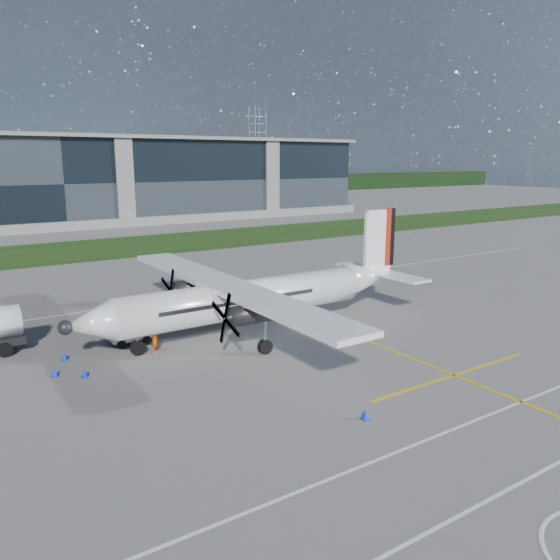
{
  "coord_description": "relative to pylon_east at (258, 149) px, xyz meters",
  "views": [
    {
      "loc": [
        -20.15,
        -23.93,
        11.44
      ],
      "look_at": [
        0.9,
        7.92,
        2.98
      ],
      "focal_mm": 35.0,
      "sensor_mm": 36.0,
      "label": 1
    }
  ],
  "objects": [
    {
      "name": "safety_cone_fwd",
      "position": [
        -100.08,
        -144.21,
        -14.75
      ],
      "size": [
        0.36,
        0.36,
        0.5
      ],
      "primitive_type": "cone",
      "color": "#0C28CE",
      "rests_on": "ground"
    },
    {
      "name": "grass_strip",
      "position": [
        -85.0,
        -102.0,
        -14.98
      ],
      "size": [
        400.0,
        18.0,
        0.04
      ],
      "primitive_type": "cube",
      "color": "#1A390F",
      "rests_on": "ground"
    },
    {
      "name": "terminal_building",
      "position": [
        -85.0,
        -70.0,
        -7.5
      ],
      "size": [
        120.0,
        20.0,
        15.0
      ],
      "primitive_type": "cube",
      "color": "black",
      "rests_on": "ground"
    },
    {
      "name": "tree_line",
      "position": [
        -85.0,
        -10.0,
        -12.0
      ],
      "size": [
        400.0,
        6.0,
        6.0
      ],
      "primitive_type": "cube",
      "color": "black",
      "rests_on": "ground"
    },
    {
      "name": "pylon_east",
      "position": [
        0.0,
        0.0,
        0.0
      ],
      "size": [
        9.0,
        4.6,
        30.0
      ],
      "primitive_type": null,
      "color": "gray",
      "rests_on": "ground"
    },
    {
      "name": "safety_cone_nose_port",
      "position": [
        -98.75,
        -145.22,
        -14.75
      ],
      "size": [
        0.36,
        0.36,
        0.5
      ],
      "primitive_type": "cone",
      "color": "#0C28CE",
      "rests_on": "ground"
    },
    {
      "name": "safety_cone_stbdwing",
      "position": [
        -88.49,
        -130.45,
        -14.75
      ],
      "size": [
        0.36,
        0.36,
        0.5
      ],
      "primitive_type": "cone",
      "color": "#0C28CE",
      "rests_on": "ground"
    },
    {
      "name": "baggage_tug",
      "position": [
        -94.9,
        -141.16,
        -14.19
      ],
      "size": [
        2.69,
        1.62,
        1.62
      ],
      "primitive_type": null,
      "color": "silver",
      "rests_on": "ground"
    },
    {
      "name": "ground",
      "position": [
        -85.0,
        -110.0,
        -15.0
      ],
      "size": [
        400.0,
        400.0,
        0.0
      ],
      "primitive_type": "plane",
      "color": "slate",
      "rests_on": "ground"
    },
    {
      "name": "safety_cone_portwing",
      "position": [
        -89.47,
        -157.19,
        -14.75
      ],
      "size": [
        0.36,
        0.36,
        0.5
      ],
      "primitive_type": "cone",
      "color": "#0C28CE",
      "rests_on": "ground"
    },
    {
      "name": "ground_crew_person",
      "position": [
        -94.11,
        -143.52,
        -13.97
      ],
      "size": [
        0.92,
        1.02,
        2.07
      ],
      "primitive_type": "imported",
      "rotation": [
        0.0,
        0.0,
        1.1
      ],
      "color": "#F25907",
      "rests_on": "ground"
    },
    {
      "name": "yellow_taxiway_centerline",
      "position": [
        -82.0,
        -140.0,
        -14.99
      ],
      "size": [
        0.2,
        70.0,
        0.01
      ],
      "primitive_type": "cube",
      "color": "yellow",
      "rests_on": "ground"
    },
    {
      "name": "safety_cone_nose_stbd",
      "position": [
        -99.07,
        -141.93,
        -14.75
      ],
      "size": [
        0.36,
        0.36,
        0.5
      ],
      "primitive_type": "cone",
      "color": "#0C28CE",
      "rests_on": "ground"
    },
    {
      "name": "turboprop_aircraft",
      "position": [
        -86.9,
        -143.51,
        -11.11
      ],
      "size": [
        24.98,
        25.9,
        7.77
      ],
      "primitive_type": null,
      "color": "white",
      "rests_on": "ground"
    }
  ]
}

